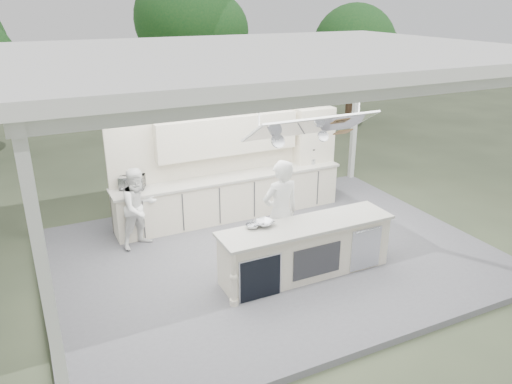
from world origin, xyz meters
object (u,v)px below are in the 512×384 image
head_chef (280,213)px  sous_chef (139,208)px  back_counter (231,196)px  demo_island (305,249)px

head_chef → sous_chef: (-2.09, 1.77, -0.19)m
back_counter → sous_chef: 2.19m
sous_chef → back_counter: bearing=-8.6°
sous_chef → head_chef: bearing=-62.2°
demo_island → head_chef: size_ratio=1.59×
demo_island → back_counter: size_ratio=0.61×
back_counter → head_chef: 2.32m
demo_island → sous_chef: bearing=134.7°
demo_island → head_chef: (-0.20, 0.54, 0.50)m
back_counter → head_chef: head_chef is taller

